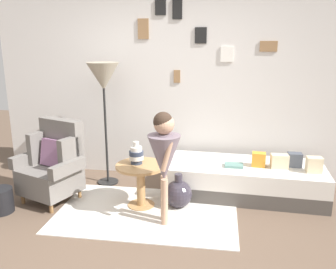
{
  "coord_description": "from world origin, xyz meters",
  "views": [
    {
      "loc": [
        0.73,
        -2.89,
        1.89
      ],
      "look_at": [
        0.15,
        0.95,
        0.85
      ],
      "focal_mm": 37.9,
      "sensor_mm": 36.0,
      "label": 1
    }
  ],
  "objects_px": {
    "book_on_daybed": "(234,165)",
    "demijohn_near": "(178,194)",
    "vase_striped": "(136,155)",
    "magazine_basket": "(0,200)",
    "side_table": "(141,176)",
    "armchair": "(54,165)",
    "floor_lamp": "(103,80)",
    "person_child": "(164,153)",
    "daybed": "(245,179)"
  },
  "relations": [
    {
      "from": "armchair",
      "to": "book_on_daybed",
      "type": "bearing_deg",
      "value": 9.79
    },
    {
      "from": "side_table",
      "to": "magazine_basket",
      "type": "height_order",
      "value": "side_table"
    },
    {
      "from": "book_on_daybed",
      "to": "demijohn_near",
      "type": "xyz_separation_m",
      "value": [
        -0.63,
        -0.37,
        -0.25
      ]
    },
    {
      "from": "magazine_basket",
      "to": "floor_lamp",
      "type": "bearing_deg",
      "value": 47.28
    },
    {
      "from": "armchair",
      "to": "magazine_basket",
      "type": "distance_m",
      "value": 0.69
    },
    {
      "from": "floor_lamp",
      "to": "magazine_basket",
      "type": "distance_m",
      "value": 1.86
    },
    {
      "from": "daybed",
      "to": "magazine_basket",
      "type": "relative_size",
      "value": 6.94
    },
    {
      "from": "vase_striped",
      "to": "demijohn_near",
      "type": "relative_size",
      "value": 0.65
    },
    {
      "from": "side_table",
      "to": "book_on_daybed",
      "type": "height_order",
      "value": "side_table"
    },
    {
      "from": "magazine_basket",
      "to": "armchair",
      "type": "bearing_deg",
      "value": 42.83
    },
    {
      "from": "daybed",
      "to": "side_table",
      "type": "xyz_separation_m",
      "value": [
        -1.21,
        -0.51,
        0.17
      ]
    },
    {
      "from": "person_child",
      "to": "demijohn_near",
      "type": "height_order",
      "value": "person_child"
    },
    {
      "from": "daybed",
      "to": "book_on_daybed",
      "type": "relative_size",
      "value": 8.84
    },
    {
      "from": "side_table",
      "to": "demijohn_near",
      "type": "relative_size",
      "value": 1.41
    },
    {
      "from": "person_child",
      "to": "magazine_basket",
      "type": "distance_m",
      "value": 1.97
    },
    {
      "from": "daybed",
      "to": "demijohn_near",
      "type": "bearing_deg",
      "value": -149.27
    },
    {
      "from": "demijohn_near",
      "to": "daybed",
      "type": "bearing_deg",
      "value": 30.73
    },
    {
      "from": "magazine_basket",
      "to": "vase_striped",
      "type": "bearing_deg",
      "value": 15.66
    },
    {
      "from": "person_child",
      "to": "vase_striped",
      "type": "bearing_deg",
      "value": 135.25
    },
    {
      "from": "armchair",
      "to": "daybed",
      "type": "relative_size",
      "value": 0.5
    },
    {
      "from": "floor_lamp",
      "to": "book_on_daybed",
      "type": "height_order",
      "value": "floor_lamp"
    },
    {
      "from": "book_on_daybed",
      "to": "person_child",
      "type": "bearing_deg",
      "value": -134.14
    },
    {
      "from": "book_on_daybed",
      "to": "demijohn_near",
      "type": "distance_m",
      "value": 0.77
    },
    {
      "from": "floor_lamp",
      "to": "magazine_basket",
      "type": "height_order",
      "value": "floor_lamp"
    },
    {
      "from": "side_table",
      "to": "magazine_basket",
      "type": "relative_size",
      "value": 2.04
    },
    {
      "from": "daybed",
      "to": "demijohn_near",
      "type": "xyz_separation_m",
      "value": [
        -0.78,
        -0.46,
        -0.04
      ]
    },
    {
      "from": "armchair",
      "to": "demijohn_near",
      "type": "height_order",
      "value": "armchair"
    },
    {
      "from": "side_table",
      "to": "armchair",
      "type": "bearing_deg",
      "value": 177.74
    },
    {
      "from": "vase_striped",
      "to": "book_on_daybed",
      "type": "height_order",
      "value": "vase_striped"
    },
    {
      "from": "vase_striped",
      "to": "demijohn_near",
      "type": "bearing_deg",
      "value": 1.27
    },
    {
      "from": "floor_lamp",
      "to": "vase_striped",
      "type": "bearing_deg",
      "value": -47.05
    },
    {
      "from": "book_on_daybed",
      "to": "magazine_basket",
      "type": "xyz_separation_m",
      "value": [
        -2.6,
        -0.8,
        -0.28
      ]
    },
    {
      "from": "person_child",
      "to": "book_on_daybed",
      "type": "bearing_deg",
      "value": 45.86
    },
    {
      "from": "armchair",
      "to": "side_table",
      "type": "xyz_separation_m",
      "value": [
        1.08,
        -0.04,
        -0.07
      ]
    },
    {
      "from": "vase_striped",
      "to": "floor_lamp",
      "type": "xyz_separation_m",
      "value": [
        -0.55,
        0.59,
        0.77
      ]
    },
    {
      "from": "book_on_daybed",
      "to": "magazine_basket",
      "type": "relative_size",
      "value": 0.79
    },
    {
      "from": "daybed",
      "to": "magazine_basket",
      "type": "bearing_deg",
      "value": -162.05
    },
    {
      "from": "armchair",
      "to": "person_child",
      "type": "relative_size",
      "value": 0.8
    },
    {
      "from": "vase_striped",
      "to": "magazine_basket",
      "type": "distance_m",
      "value": 1.61
    },
    {
      "from": "armchair",
      "to": "vase_striped",
      "type": "xyz_separation_m",
      "value": [
        1.03,
        -0.01,
        0.18
      ]
    },
    {
      "from": "person_child",
      "to": "magazine_basket",
      "type": "bearing_deg",
      "value": -178.9
    },
    {
      "from": "book_on_daybed",
      "to": "demijohn_near",
      "type": "height_order",
      "value": "book_on_daybed"
    },
    {
      "from": "demijohn_near",
      "to": "book_on_daybed",
      "type": "bearing_deg",
      "value": 30.18
    },
    {
      "from": "floor_lamp",
      "to": "person_child",
      "type": "bearing_deg",
      "value": -46.13
    },
    {
      "from": "daybed",
      "to": "vase_striped",
      "type": "relative_size",
      "value": 7.41
    },
    {
      "from": "armchair",
      "to": "demijohn_near",
      "type": "relative_size",
      "value": 2.39
    },
    {
      "from": "daybed",
      "to": "person_child",
      "type": "height_order",
      "value": "person_child"
    },
    {
      "from": "side_table",
      "to": "floor_lamp",
      "type": "height_order",
      "value": "floor_lamp"
    },
    {
      "from": "armchair",
      "to": "vase_striped",
      "type": "height_order",
      "value": "armchair"
    },
    {
      "from": "armchair",
      "to": "floor_lamp",
      "type": "height_order",
      "value": "floor_lamp"
    }
  ]
}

